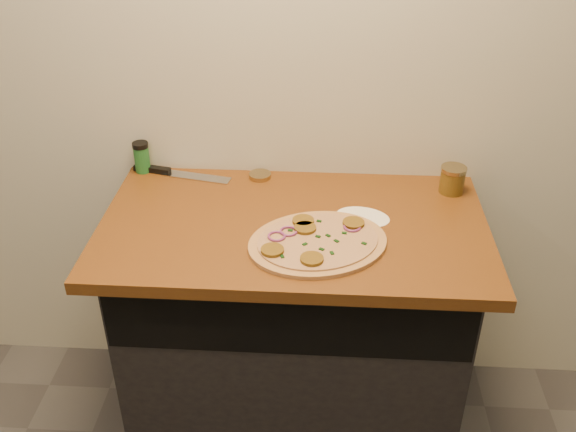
# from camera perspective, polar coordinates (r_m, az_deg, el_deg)

# --- Properties ---
(room_shell) EXTENTS (4.02, 3.52, 2.71)m
(room_shell) POSITION_cam_1_polar(r_m,az_deg,el_deg) (0.38, -11.30, -13.37)
(room_shell) COLOR beige
(room_shell) RESTS_ON ground
(cabinet) EXTENTS (1.10, 0.60, 0.86)m
(cabinet) POSITION_cam_1_polar(r_m,az_deg,el_deg) (2.30, 0.49, -10.05)
(cabinet) COLOR black
(cabinet) RESTS_ON ground
(countertop) EXTENTS (1.20, 0.70, 0.04)m
(countertop) POSITION_cam_1_polar(r_m,az_deg,el_deg) (2.00, 0.50, -0.98)
(countertop) COLOR brown
(countertop) RESTS_ON cabinet
(pizza) EXTENTS (0.53, 0.53, 0.03)m
(pizza) POSITION_cam_1_polar(r_m,az_deg,el_deg) (1.88, 2.59, -2.30)
(pizza) COLOR tan
(pizza) RESTS_ON countertop
(chefs_knife) EXTENTS (0.36, 0.11, 0.02)m
(chefs_knife) POSITION_cam_1_polar(r_m,az_deg,el_deg) (2.29, -10.19, 3.80)
(chefs_knife) COLOR #B7BAC1
(chefs_knife) RESTS_ON countertop
(mason_jar_lid) EXTENTS (0.10, 0.10, 0.02)m
(mason_jar_lid) POSITION_cam_1_polar(r_m,az_deg,el_deg) (2.23, -2.50, 3.62)
(mason_jar_lid) COLOR #9C875A
(mason_jar_lid) RESTS_ON countertop
(salsa_jar) EXTENTS (0.08, 0.08, 0.09)m
(salsa_jar) POSITION_cam_1_polar(r_m,az_deg,el_deg) (2.19, 14.40, 3.16)
(salsa_jar) COLOR maroon
(salsa_jar) RESTS_ON countertop
(spice_shaker) EXTENTS (0.06, 0.06, 0.11)m
(spice_shaker) POSITION_cam_1_polar(r_m,az_deg,el_deg) (2.31, -12.88, 5.13)
(spice_shaker) COLOR #20672C
(spice_shaker) RESTS_ON countertop
(flour_spill) EXTENTS (0.21, 0.21, 0.00)m
(flour_spill) POSITION_cam_1_polar(r_m,az_deg,el_deg) (2.02, 6.65, -0.08)
(flour_spill) COLOR white
(flour_spill) RESTS_ON countertop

